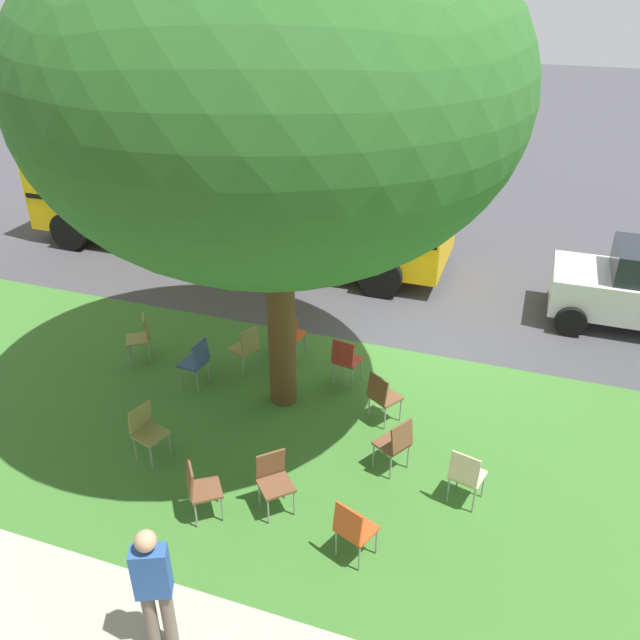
{
  "coord_description": "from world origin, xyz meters",
  "views": [
    {
      "loc": [
        -1.76,
        10.5,
        6.44
      ],
      "look_at": [
        1.24,
        1.79,
        1.28
      ],
      "focal_mm": 36.36,
      "sensor_mm": 36.0,
      "label": 1
    }
  ],
  "objects_px": {
    "chair_1": "(382,395)",
    "chair_3": "(353,528)",
    "chair_10": "(290,333)",
    "street_tree": "(273,89)",
    "chair_4": "(345,358)",
    "chair_8": "(141,335)",
    "chair_11": "(466,474)",
    "pedestrian_1": "(154,587)",
    "chair_0": "(274,478)",
    "chair_5": "(146,428)",
    "chair_7": "(396,442)",
    "chair_9": "(196,360)",
    "chair_6": "(246,346)",
    "chair_2": "(199,486)",
    "school_bus": "(233,183)"
  },
  "relations": [
    {
      "from": "chair_8",
      "to": "chair_1",
      "type": "bearing_deg",
      "value": 175.39
    },
    {
      "from": "chair_0",
      "to": "chair_10",
      "type": "xyz_separation_m",
      "value": [
        1.17,
        -3.56,
        0.0
      ]
    },
    {
      "from": "chair_1",
      "to": "chair_7",
      "type": "height_order",
      "value": "same"
    },
    {
      "from": "chair_4",
      "to": "chair_0",
      "type": "bearing_deg",
      "value": 89.35
    },
    {
      "from": "chair_0",
      "to": "chair_6",
      "type": "bearing_deg",
      "value": -59.11
    },
    {
      "from": "chair_11",
      "to": "chair_3",
      "type": "bearing_deg",
      "value": 50.2
    },
    {
      "from": "chair_0",
      "to": "chair_10",
      "type": "bearing_deg",
      "value": -71.89
    },
    {
      "from": "chair_3",
      "to": "pedestrian_1",
      "type": "height_order",
      "value": "pedestrian_1"
    },
    {
      "from": "chair_3",
      "to": "chair_11",
      "type": "height_order",
      "value": "same"
    },
    {
      "from": "chair_4",
      "to": "chair_11",
      "type": "distance_m",
      "value": 3.19
    },
    {
      "from": "chair_5",
      "to": "school_bus",
      "type": "relative_size",
      "value": 0.08
    },
    {
      "from": "chair_9",
      "to": "chair_11",
      "type": "relative_size",
      "value": 1.0
    },
    {
      "from": "chair_9",
      "to": "pedestrian_1",
      "type": "distance_m",
      "value": 4.88
    },
    {
      "from": "street_tree",
      "to": "chair_9",
      "type": "bearing_deg",
      "value": 3.93
    },
    {
      "from": "street_tree",
      "to": "chair_6",
      "type": "height_order",
      "value": "street_tree"
    },
    {
      "from": "chair_0",
      "to": "chair_5",
      "type": "xyz_separation_m",
      "value": [
        2.13,
        -0.34,
        0.0
      ]
    },
    {
      "from": "chair_0",
      "to": "chair_4",
      "type": "xyz_separation_m",
      "value": [
        -0.03,
        -3.08,
        0.0
      ]
    },
    {
      "from": "pedestrian_1",
      "to": "chair_11",
      "type": "bearing_deg",
      "value": -130.93
    },
    {
      "from": "chair_4",
      "to": "chair_9",
      "type": "height_order",
      "value": "same"
    },
    {
      "from": "chair_10",
      "to": "chair_11",
      "type": "xyz_separation_m",
      "value": [
        -3.53,
        2.67,
        0.0
      ]
    },
    {
      "from": "chair_2",
      "to": "street_tree",
      "type": "bearing_deg",
      "value": -91.02
    },
    {
      "from": "chair_8",
      "to": "chair_7",
      "type": "bearing_deg",
      "value": 164.42
    },
    {
      "from": "chair_6",
      "to": "chair_2",
      "type": "bearing_deg",
      "value": 104.75
    },
    {
      "from": "chair_1",
      "to": "chair_8",
      "type": "height_order",
      "value": "same"
    },
    {
      "from": "chair_6",
      "to": "chair_9",
      "type": "xyz_separation_m",
      "value": [
        0.6,
        0.68,
        0.0
      ]
    },
    {
      "from": "chair_11",
      "to": "street_tree",
      "type": "bearing_deg",
      "value": -24.04
    },
    {
      "from": "chair_9",
      "to": "pedestrian_1",
      "type": "relative_size",
      "value": 0.52
    },
    {
      "from": "street_tree",
      "to": "chair_1",
      "type": "bearing_deg",
      "value": 178.19
    },
    {
      "from": "school_bus",
      "to": "chair_6",
      "type": "bearing_deg",
      "value": 117.16
    },
    {
      "from": "chair_0",
      "to": "chair_8",
      "type": "height_order",
      "value": "same"
    },
    {
      "from": "chair_1",
      "to": "chair_4",
      "type": "xyz_separation_m",
      "value": [
        0.85,
        -0.82,
        0.0
      ]
    },
    {
      "from": "chair_1",
      "to": "pedestrian_1",
      "type": "bearing_deg",
      "value": 74.55
    },
    {
      "from": "chair_3",
      "to": "chair_6",
      "type": "height_order",
      "value": "same"
    },
    {
      "from": "chair_6",
      "to": "chair_10",
      "type": "xyz_separation_m",
      "value": [
        -0.56,
        -0.68,
        0.0
      ]
    },
    {
      "from": "chair_7",
      "to": "chair_8",
      "type": "distance_m",
      "value": 5.21
    },
    {
      "from": "chair_1",
      "to": "chair_11",
      "type": "relative_size",
      "value": 1.0
    },
    {
      "from": "chair_4",
      "to": "chair_5",
      "type": "xyz_separation_m",
      "value": [
        2.16,
        2.74,
        0.0
      ]
    },
    {
      "from": "chair_3",
      "to": "chair_10",
      "type": "xyz_separation_m",
      "value": [
        2.39,
        -4.04,
        0.0
      ]
    },
    {
      "from": "chair_1",
      "to": "chair_3",
      "type": "distance_m",
      "value": 2.75
    },
    {
      "from": "chair_8",
      "to": "chair_10",
      "type": "bearing_deg",
      "value": -159.39
    },
    {
      "from": "chair_5",
      "to": "chair_11",
      "type": "xyz_separation_m",
      "value": [
        -4.49,
        -0.55,
        0.0
      ]
    },
    {
      "from": "chair_2",
      "to": "chair_8",
      "type": "xyz_separation_m",
      "value": [
        2.83,
        -3.08,
        0.0
      ]
    },
    {
      "from": "chair_1",
      "to": "chair_6",
      "type": "relative_size",
      "value": 1.0
    },
    {
      "from": "chair_9",
      "to": "school_bus",
      "type": "distance_m",
      "value": 6.01
    },
    {
      "from": "street_tree",
      "to": "chair_10",
      "type": "height_order",
      "value": "street_tree"
    },
    {
      "from": "chair_6",
      "to": "chair_11",
      "type": "height_order",
      "value": "same"
    },
    {
      "from": "chair_4",
      "to": "chair_5",
      "type": "relative_size",
      "value": 1.0
    },
    {
      "from": "chair_4",
      "to": "chair_8",
      "type": "relative_size",
      "value": 1.0
    },
    {
      "from": "chair_2",
      "to": "chair_4",
      "type": "relative_size",
      "value": 1.0
    },
    {
      "from": "street_tree",
      "to": "chair_8",
      "type": "distance_m",
      "value": 5.29
    }
  ]
}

